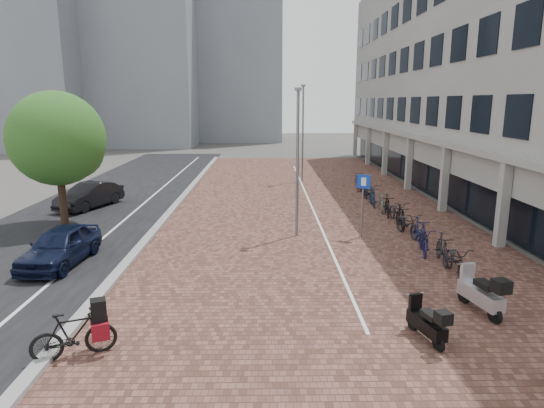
{
  "coord_description": "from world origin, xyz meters",
  "views": [
    {
      "loc": [
        -0.29,
        -13.38,
        5.56
      ],
      "look_at": [
        0.0,
        6.0,
        1.3
      ],
      "focal_mm": 31.06,
      "sensor_mm": 36.0,
      "label": 1
    }
  ],
  "objects_px": {
    "hero_bike": "(74,334)",
    "scooter_mid": "(427,321)",
    "scooter_front": "(481,292)",
    "parking_sign": "(363,195)",
    "car_navy": "(60,246)",
    "car_dark": "(90,196)"
  },
  "relations": [
    {
      "from": "hero_bike",
      "to": "scooter_mid",
      "type": "distance_m",
      "value": 8.02
    },
    {
      "from": "scooter_front",
      "to": "parking_sign",
      "type": "height_order",
      "value": "parking_sign"
    },
    {
      "from": "car_navy",
      "to": "parking_sign",
      "type": "distance_m",
      "value": 11.56
    },
    {
      "from": "hero_bike",
      "to": "scooter_front",
      "type": "xyz_separation_m",
      "value": [
        9.93,
        2.08,
        0.04
      ]
    },
    {
      "from": "car_navy",
      "to": "car_dark",
      "type": "xyz_separation_m",
      "value": [
        -2.2,
        8.86,
        -0.0
      ]
    },
    {
      "from": "car_navy",
      "to": "scooter_mid",
      "type": "relative_size",
      "value": 2.67
    },
    {
      "from": "car_dark",
      "to": "parking_sign",
      "type": "xyz_separation_m",
      "value": [
        13.28,
        -5.77,
        1.13
      ]
    },
    {
      "from": "car_navy",
      "to": "scooter_mid",
      "type": "xyz_separation_m",
      "value": [
        10.88,
        -5.51,
        -0.16
      ]
    },
    {
      "from": "car_dark",
      "to": "parking_sign",
      "type": "relative_size",
      "value": 1.53
    },
    {
      "from": "hero_bike",
      "to": "scooter_mid",
      "type": "xyz_separation_m",
      "value": [
        8.0,
        0.63,
        -0.06
      ]
    },
    {
      "from": "car_navy",
      "to": "hero_bike",
      "type": "distance_m",
      "value": 6.78
    },
    {
      "from": "car_dark",
      "to": "scooter_front",
      "type": "distance_m",
      "value": 19.8
    },
    {
      "from": "car_dark",
      "to": "hero_bike",
      "type": "height_order",
      "value": "car_dark"
    },
    {
      "from": "scooter_front",
      "to": "scooter_mid",
      "type": "xyz_separation_m",
      "value": [
        -1.93,
        -1.46,
        -0.11
      ]
    },
    {
      "from": "hero_bike",
      "to": "scooter_front",
      "type": "relative_size",
      "value": 1.05
    },
    {
      "from": "scooter_front",
      "to": "parking_sign",
      "type": "relative_size",
      "value": 0.67
    },
    {
      "from": "car_navy",
      "to": "hero_bike",
      "type": "height_order",
      "value": "car_navy"
    },
    {
      "from": "car_navy",
      "to": "car_dark",
      "type": "height_order",
      "value": "car_navy"
    },
    {
      "from": "car_dark",
      "to": "parking_sign",
      "type": "height_order",
      "value": "parking_sign"
    },
    {
      "from": "car_navy",
      "to": "scooter_mid",
      "type": "height_order",
      "value": "car_navy"
    },
    {
      "from": "car_dark",
      "to": "car_navy",
      "type": "bearing_deg",
      "value": -55.61
    },
    {
      "from": "hero_bike",
      "to": "scooter_mid",
      "type": "bearing_deg",
      "value": -107.68
    }
  ]
}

